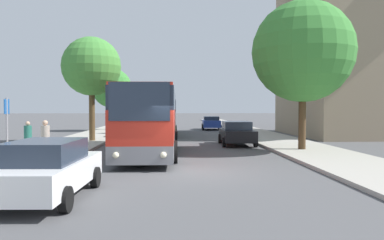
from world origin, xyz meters
The scene contains 13 objects.
ground_plane centered at (0.00, 0.00, 0.00)m, with size 300.00×300.00×0.00m, color #4C4C4F.
sidewalk_right centered at (7.00, 0.00, 0.07)m, with size 4.00×120.00×0.15m, color #A39E93.
bus_front centered at (-1.66, 5.94, 1.82)m, with size 2.92×11.72×3.40m.
bus_middle centered at (-1.74, 20.02, 1.70)m, with size 3.15×10.31×3.18m.
parked_car_left_curb centered at (-3.81, -3.72, 0.81)m, with size 2.15×4.55×1.57m.
parked_car_right_near centered at (3.66, 10.24, 0.80)m, with size 2.25×4.34×1.53m.
parked_car_right_far centered at (3.75, 27.25, 0.78)m, with size 2.22×4.59×1.47m.
bus_stop_sign centered at (-7.17, 1.62, 1.80)m, with size 0.08×0.45×2.67m.
pedestrian_waiting_near centered at (-5.89, 2.31, 1.03)m, with size 0.36×0.36×1.74m.
pedestrian_waiting_far centered at (-7.51, 4.67, 0.96)m, with size 0.36×0.36×1.61m.
tree_left_near centered at (-6.80, 25.47, 4.44)m, with size 4.10×4.10×6.36m.
tree_left_far centered at (-6.09, 12.46, 5.25)m, with size 4.06×4.06×7.16m.
tree_right_near centered at (6.60, 6.37, 5.48)m, with size 5.53×5.53×8.11m.
Camera 1 is at (-0.49, -13.78, 2.43)m, focal length 35.00 mm.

